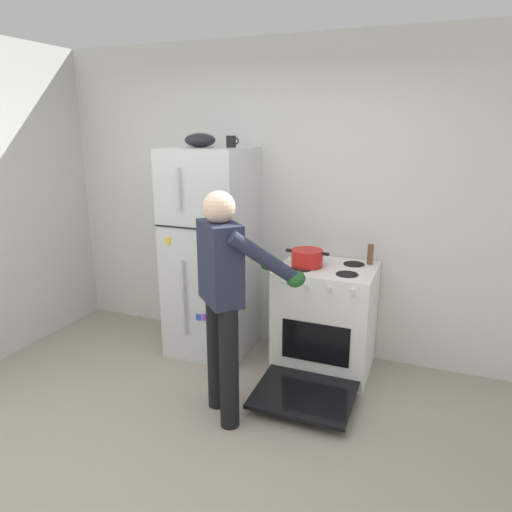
% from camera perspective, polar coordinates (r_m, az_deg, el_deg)
% --- Properties ---
extents(ground, '(8.00, 8.00, 0.00)m').
position_cam_1_polar(ground, '(3.06, -10.15, -25.08)').
color(ground, '#9E9384').
extents(kitchen_wall_back, '(6.00, 0.10, 2.70)m').
position_cam_1_polar(kitchen_wall_back, '(4.14, 3.29, 6.88)').
color(kitchen_wall_back, silver).
rests_on(kitchen_wall_back, ground).
extents(refrigerator, '(0.68, 0.72, 1.82)m').
position_cam_1_polar(refrigerator, '(4.09, -5.49, 0.38)').
color(refrigerator, silver).
rests_on(refrigerator, ground).
extents(stove_range, '(0.76, 1.22, 0.90)m').
position_cam_1_polar(stove_range, '(3.89, 8.51, -7.88)').
color(stove_range, white).
rests_on(stove_range, ground).
extents(person_cook, '(0.72, 0.75, 1.60)m').
position_cam_1_polar(person_cook, '(3.07, -3.62, -3.79)').
color(person_cook, black).
rests_on(person_cook, ground).
extents(red_pot, '(0.35, 0.25, 0.13)m').
position_cam_1_polar(red_pot, '(3.71, 6.32, -0.21)').
color(red_pot, red).
rests_on(red_pot, stove_range).
extents(coffee_mug, '(0.11, 0.08, 0.10)m').
position_cam_1_polar(coffee_mug, '(3.91, -3.06, 13.93)').
color(coffee_mug, black).
rests_on(coffee_mug, refrigerator).
extents(pepper_mill, '(0.05, 0.05, 0.16)m').
position_cam_1_polar(pepper_mill, '(3.86, 13.92, 0.24)').
color(pepper_mill, brown).
rests_on(pepper_mill, stove_range).
extents(mixing_bowl, '(0.26, 0.26, 0.12)m').
position_cam_1_polar(mixing_bowl, '(3.98, -6.91, 14.02)').
color(mixing_bowl, black).
rests_on(mixing_bowl, refrigerator).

